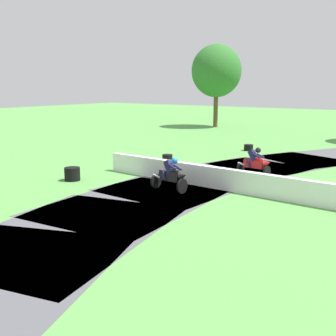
{
  "coord_description": "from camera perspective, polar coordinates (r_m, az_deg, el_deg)",
  "views": [
    {
      "loc": [
        10.12,
        -15.66,
        4.3
      ],
      "look_at": [
        0.0,
        -1.42,
        0.9
      ],
      "focal_mm": 46.37,
      "sensor_mm": 36.0,
      "label": 1
    }
  ],
  "objects": [
    {
      "name": "motorcycle_lead_red",
      "position": [
        20.74,
        11.43,
        0.69
      ],
      "size": [
        1.71,
        0.81,
        1.42
      ],
      "color": "black",
      "rests_on": "ground"
    },
    {
      "name": "track_asphalt",
      "position": [
        18.53,
        5.14,
        -2.44
      ],
      "size": [
        9.54,
        30.19,
        0.01
      ],
      "color": "#515156",
      "rests_on": "ground"
    },
    {
      "name": "ground_plane",
      "position": [
        19.14,
        2.46,
        -1.98
      ],
      "size": [
        120.0,
        120.0,
        0.0
      ],
      "primitive_type": "plane",
      "color": "#569947"
    },
    {
      "name": "tire_stack_mid_a",
      "position": [
        24.36,
        -0.08,
        1.32
      ],
      "size": [
        0.57,
        0.57,
        0.4
      ],
      "color": "black",
      "rests_on": "ground"
    },
    {
      "name": "motorcycle_chase_black",
      "position": [
        17.64,
        0.45,
        -0.93
      ],
      "size": [
        1.7,
        0.84,
        1.43
      ],
      "color": "black",
      "rests_on": "ground"
    },
    {
      "name": "tire_stack_near",
      "position": [
        28.86,
        10.54,
        2.66
      ],
      "size": [
        0.59,
        0.59,
        0.4
      ],
      "color": "black",
      "rests_on": "ground"
    },
    {
      "name": "tree_far_right",
      "position": [
        44.11,
        6.39,
        12.56
      ],
      "size": [
        4.92,
        4.92,
        8.15
      ],
      "color": "brown",
      "rests_on": "ground"
    },
    {
      "name": "tire_stack_mid_b",
      "position": [
        20.03,
        -12.48,
        -0.77
      ],
      "size": [
        0.7,
        0.7,
        0.6
      ],
      "color": "black",
      "rests_on": "ground"
    },
    {
      "name": "safety_barrier",
      "position": [
        16.65,
        16.16,
        -2.8
      ],
      "size": [
        18.8,
        1.55,
        0.9
      ],
      "primitive_type": "cube",
      "rotation": [
        0.0,
        0.0,
        4.65
      ],
      "color": "white",
      "rests_on": "ground"
    }
  ]
}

